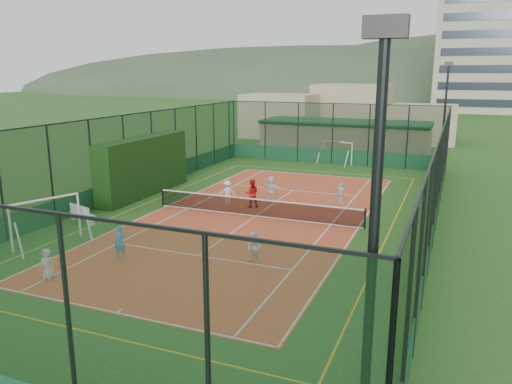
{
  "coord_description": "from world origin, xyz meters",
  "views": [
    {
      "loc": [
        9.61,
        -23.74,
        7.51
      ],
      "look_at": [
        -0.19,
        0.51,
        1.2
      ],
      "focal_mm": 35.0,
      "sensor_mm": 36.0,
      "label": 1
    }
  ],
  "objects_px": {
    "floodlight_se": "(370,300)",
    "child_near_mid": "(120,242)",
    "clubhouse": "(345,138)",
    "apartment_tower": "(481,30)",
    "white_bench": "(82,213)",
    "child_far_back": "(271,189)",
    "futsal_goal_far": "(338,153)",
    "coach": "(252,193)",
    "child_near_left": "(47,264)",
    "child_far_right": "(341,193)",
    "child_near_right": "(254,247)",
    "floodlight_ne": "(444,118)",
    "child_far_left": "(228,192)",
    "futsal_goal_near": "(46,222)"
  },
  "relations": [
    {
      "from": "apartment_tower",
      "to": "child_near_mid",
      "type": "distance_m",
      "value": 92.15
    },
    {
      "from": "floodlight_se",
      "to": "child_far_left",
      "type": "xyz_separation_m",
      "value": [
        -11.04,
        18.26,
        -3.41
      ]
    },
    {
      "from": "child_far_left",
      "to": "child_far_back",
      "type": "relative_size",
      "value": 0.96
    },
    {
      "from": "clubhouse",
      "to": "futsal_goal_far",
      "type": "height_order",
      "value": "clubhouse"
    },
    {
      "from": "futsal_goal_near",
      "to": "white_bench",
      "type": "bearing_deg",
      "value": 36.11
    },
    {
      "from": "child_near_mid",
      "to": "floodlight_se",
      "type": "bearing_deg",
      "value": -60.16
    },
    {
      "from": "floodlight_ne",
      "to": "child_near_right",
      "type": "relative_size",
      "value": 6.31
    },
    {
      "from": "floodlight_ne",
      "to": "apartment_tower",
      "type": "bearing_deg",
      "value": 87.02
    },
    {
      "from": "child_near_left",
      "to": "white_bench",
      "type": "bearing_deg",
      "value": 110.8
    },
    {
      "from": "apartment_tower",
      "to": "futsal_goal_near",
      "type": "distance_m",
      "value": 92.6
    },
    {
      "from": "white_bench",
      "to": "child_far_right",
      "type": "relative_size",
      "value": 1.35
    },
    {
      "from": "clubhouse",
      "to": "apartment_tower",
      "type": "height_order",
      "value": "apartment_tower"
    },
    {
      "from": "clubhouse",
      "to": "child_near_right",
      "type": "height_order",
      "value": "clubhouse"
    },
    {
      "from": "child_near_mid",
      "to": "coach",
      "type": "xyz_separation_m",
      "value": [
        1.98,
        9.43,
        0.11
      ]
    },
    {
      "from": "child_near_mid",
      "to": "floodlight_ne",
      "type": "bearing_deg",
      "value": 42.11
    },
    {
      "from": "floodlight_se",
      "to": "child_near_mid",
      "type": "relative_size",
      "value": 5.98
    },
    {
      "from": "child_far_right",
      "to": "coach",
      "type": "distance_m",
      "value": 5.2
    },
    {
      "from": "futsal_goal_far",
      "to": "futsal_goal_near",
      "type": "bearing_deg",
      "value": -85.24
    },
    {
      "from": "futsal_goal_near",
      "to": "child_far_back",
      "type": "height_order",
      "value": "futsal_goal_near"
    },
    {
      "from": "child_near_left",
      "to": "child_near_right",
      "type": "height_order",
      "value": "child_near_right"
    },
    {
      "from": "child_near_left",
      "to": "child_far_right",
      "type": "distance_m",
      "value": 16.63
    },
    {
      "from": "white_bench",
      "to": "coach",
      "type": "distance_m",
      "value": 9.14
    },
    {
      "from": "child_far_right",
      "to": "white_bench",
      "type": "bearing_deg",
      "value": 71.0
    },
    {
      "from": "coach",
      "to": "child_far_left",
      "type": "bearing_deg",
      "value": -24.82
    },
    {
      "from": "child_near_right",
      "to": "child_far_right",
      "type": "distance_m",
      "value": 10.47
    },
    {
      "from": "floodlight_se",
      "to": "child_near_mid",
      "type": "height_order",
      "value": "floodlight_se"
    },
    {
      "from": "floodlight_ne",
      "to": "floodlight_se",
      "type": "bearing_deg",
      "value": -90.0
    },
    {
      "from": "floodlight_se",
      "to": "futsal_goal_near",
      "type": "distance_m",
      "value": 18.3
    },
    {
      "from": "child_near_left",
      "to": "child_near_mid",
      "type": "relative_size",
      "value": 0.86
    },
    {
      "from": "white_bench",
      "to": "child_near_right",
      "type": "xyz_separation_m",
      "value": [
        10.26,
        -1.89,
        0.18
      ]
    },
    {
      "from": "clubhouse",
      "to": "coach",
      "type": "bearing_deg",
      "value": -92.52
    },
    {
      "from": "floodlight_ne",
      "to": "child_far_right",
      "type": "bearing_deg",
      "value": -111.67
    },
    {
      "from": "floodlight_se",
      "to": "futsal_goal_far",
      "type": "height_order",
      "value": "floodlight_se"
    },
    {
      "from": "child_far_left",
      "to": "child_far_right",
      "type": "relative_size",
      "value": 1.1
    },
    {
      "from": "white_bench",
      "to": "child_far_back",
      "type": "height_order",
      "value": "child_far_back"
    },
    {
      "from": "futsal_goal_far",
      "to": "child_near_left",
      "type": "height_order",
      "value": "futsal_goal_far"
    },
    {
      "from": "child_near_mid",
      "to": "apartment_tower",
      "type": "bearing_deg",
      "value": 57.89
    },
    {
      "from": "floodlight_ne",
      "to": "child_far_left",
      "type": "relative_size",
      "value": 5.85
    },
    {
      "from": "futsal_goal_far",
      "to": "child_near_mid",
      "type": "relative_size",
      "value": 2.09
    },
    {
      "from": "child_far_right",
      "to": "floodlight_ne",
      "type": "bearing_deg",
      "value": -77.29
    },
    {
      "from": "apartment_tower",
      "to": "child_near_mid",
      "type": "bearing_deg",
      "value": -99.41
    },
    {
      "from": "floodlight_se",
      "to": "clubhouse",
      "type": "xyz_separation_m",
      "value": [
        -8.6,
        38.6,
        -2.55
      ]
    },
    {
      "from": "apartment_tower",
      "to": "child_far_left",
      "type": "xyz_separation_m",
      "value": [
        -14.44,
        -80.34,
        -14.28
      ]
    },
    {
      "from": "white_bench",
      "to": "child_far_back",
      "type": "distance_m",
      "value": 10.75
    },
    {
      "from": "child_near_left",
      "to": "apartment_tower",
      "type": "bearing_deg",
      "value": 69.84
    },
    {
      "from": "floodlight_ne",
      "to": "futsal_goal_near",
      "type": "height_order",
      "value": "floodlight_ne"
    },
    {
      "from": "apartment_tower",
      "to": "child_near_left",
      "type": "xyz_separation_m",
      "value": [
        -16.02,
        -92.61,
        -14.4
      ]
    },
    {
      "from": "child_near_right",
      "to": "child_far_left",
      "type": "xyz_separation_m",
      "value": [
        -4.89,
        7.92,
        0.05
      ]
    },
    {
      "from": "apartment_tower",
      "to": "child_far_back",
      "type": "height_order",
      "value": "apartment_tower"
    },
    {
      "from": "futsal_goal_far",
      "to": "coach",
      "type": "bearing_deg",
      "value": -73.43
    }
  ]
}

